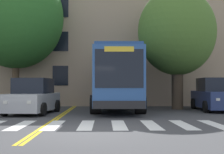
{
  "coord_description": "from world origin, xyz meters",
  "views": [
    {
      "loc": [
        0.82,
        -9.73,
        1.46
      ],
      "look_at": [
        1.27,
        8.92,
        1.99
      ],
      "focal_mm": 50.0,
      "sensor_mm": 36.0,
      "label": 1
    }
  ],
  "objects_px": {
    "car_red_behind_bus": "(117,92)",
    "street_tree_curbside_small": "(16,18)",
    "car_navy_far_lane": "(215,96)",
    "city_bus": "(117,79)",
    "street_tree_curbside_large": "(177,32)",
    "car_silver_near_lane": "(33,98)"
  },
  "relations": [
    {
      "from": "car_red_behind_bus",
      "to": "street_tree_curbside_small",
      "type": "height_order",
      "value": "street_tree_curbside_small"
    },
    {
      "from": "car_navy_far_lane",
      "to": "car_red_behind_bus",
      "type": "height_order",
      "value": "car_navy_far_lane"
    },
    {
      "from": "city_bus",
      "to": "street_tree_curbside_large",
      "type": "xyz_separation_m",
      "value": [
        3.81,
        -0.21,
        2.92
      ]
    },
    {
      "from": "street_tree_curbside_large",
      "to": "street_tree_curbside_small",
      "type": "bearing_deg",
      "value": 172.96
    },
    {
      "from": "car_silver_near_lane",
      "to": "car_navy_far_lane",
      "type": "xyz_separation_m",
      "value": [
        10.31,
        1.77,
        0.03
      ]
    },
    {
      "from": "car_red_behind_bus",
      "to": "street_tree_curbside_large",
      "type": "xyz_separation_m",
      "value": [
        3.39,
        -11.15,
        3.99
      ]
    },
    {
      "from": "car_silver_near_lane",
      "to": "street_tree_curbside_small",
      "type": "height_order",
      "value": "street_tree_curbside_small"
    },
    {
      "from": "car_red_behind_bus",
      "to": "street_tree_curbside_large",
      "type": "relative_size",
      "value": 0.59
    },
    {
      "from": "city_bus",
      "to": "street_tree_curbside_small",
      "type": "relative_size",
      "value": 1.2
    },
    {
      "from": "city_bus",
      "to": "car_silver_near_lane",
      "type": "bearing_deg",
      "value": -145.16
    },
    {
      "from": "car_navy_far_lane",
      "to": "street_tree_curbside_small",
      "type": "distance_m",
      "value": 13.67
    },
    {
      "from": "street_tree_curbside_large",
      "to": "street_tree_curbside_small",
      "type": "height_order",
      "value": "street_tree_curbside_small"
    },
    {
      "from": "car_silver_near_lane",
      "to": "street_tree_curbside_small",
      "type": "distance_m",
      "value": 7.01
    },
    {
      "from": "city_bus",
      "to": "street_tree_curbside_small",
      "type": "xyz_separation_m",
      "value": [
        -6.65,
        1.08,
        4.09
      ]
    },
    {
      "from": "city_bus",
      "to": "car_navy_far_lane",
      "type": "xyz_separation_m",
      "value": [
        5.77,
        -1.39,
        -1.04
      ]
    },
    {
      "from": "car_navy_far_lane",
      "to": "street_tree_curbside_large",
      "type": "height_order",
      "value": "street_tree_curbside_large"
    },
    {
      "from": "city_bus",
      "to": "street_tree_curbside_small",
      "type": "height_order",
      "value": "street_tree_curbside_small"
    },
    {
      "from": "car_red_behind_bus",
      "to": "street_tree_curbside_small",
      "type": "bearing_deg",
      "value": -125.64
    },
    {
      "from": "car_silver_near_lane",
      "to": "street_tree_curbside_small",
      "type": "bearing_deg",
      "value": 116.5
    },
    {
      "from": "city_bus",
      "to": "car_red_behind_bus",
      "type": "bearing_deg",
      "value": 87.82
    },
    {
      "from": "city_bus",
      "to": "street_tree_curbside_small",
      "type": "distance_m",
      "value": 7.89
    },
    {
      "from": "car_silver_near_lane",
      "to": "street_tree_curbside_large",
      "type": "height_order",
      "value": "street_tree_curbside_large"
    }
  ]
}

